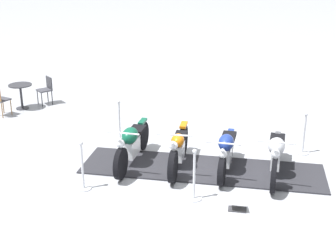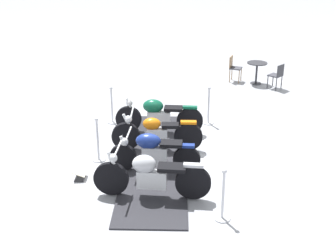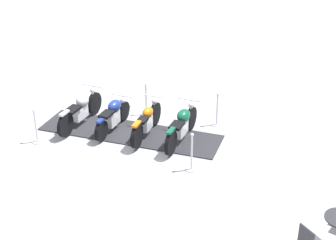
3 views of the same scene
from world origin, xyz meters
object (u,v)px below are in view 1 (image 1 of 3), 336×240
motorcycle_copper (178,149)px  stanchion_left_rear (304,140)px  cafe_table (21,91)px  motorcycle_chrome (276,154)px  cafe_chair_near_table (46,88)px  motorcycle_navy (226,151)px  info_placard (237,206)px  stanchion_right_front (83,173)px  stanchion_right_mid (194,183)px  stanchion_left_front (120,127)px  motorcycle_forest (132,143)px  cafe_chair_across_table (0,99)px

motorcycle_copper → stanchion_left_rear: bearing=115.5°
cafe_table → motorcycle_chrome: bearing=-44.9°
motorcycle_chrome → stanchion_left_rear: bearing=157.2°
stanchion_left_rear → cafe_chair_near_table: 8.12m
stanchion_left_rear → cafe_chair_near_table: (-6.27, 5.16, 0.16)m
motorcycle_navy → cafe_table: 7.29m
stanchion_left_rear → info_placard: 3.29m
stanchion_right_front → stanchion_right_mid: stanchion_right_mid is taller
stanchion_left_front → stanchion_left_rear: stanchion_left_front is taller
stanchion_right_front → info_placard: stanchion_right_front is taller
stanchion_left_rear → cafe_chair_near_table: stanchion_left_rear is taller
stanchion_left_front → cafe_table: bearing=131.2°
motorcycle_copper → info_placard: (0.73, -1.99, -0.40)m
motorcycle_navy → stanchion_left_front: size_ratio=1.74×
stanchion_right_mid → cafe_table: stanchion_right_mid is taller
motorcycle_forest → motorcycle_copper: 1.07m
info_placard → motorcycle_copper: bearing=-48.5°
stanchion_right_mid → info_placard: bearing=-38.3°
motorcycle_copper → motorcycle_navy: bearing=88.9°
stanchion_left_rear → motorcycle_navy: bearing=-163.3°
stanchion_left_front → motorcycle_chrome: bearing=-41.0°
stanchion_right_front → stanchion_left_rear: bearing=9.0°
motorcycle_forest → cafe_table: (-2.87, 4.67, 0.04)m
motorcycle_copper → motorcycle_chrome: bearing=89.3°
motorcycle_navy → stanchion_right_front: size_ratio=1.78×
stanchion_left_rear → motorcycle_copper: bearing=-175.5°
cafe_chair_near_table → cafe_chair_across_table: (-1.27, -0.98, 0.03)m
motorcycle_forest → stanchion_left_rear: stanchion_left_rear is taller
motorcycle_copper → cafe_chair_across_table: bearing=-114.2°
motorcycle_copper → motorcycle_chrome: size_ratio=0.97×
stanchion_right_mid → motorcycle_copper: bearing=90.5°
stanchion_left_front → cafe_chair_near_table: bearing=119.9°
motorcycle_chrome → stanchion_left_front: 4.13m
motorcycle_chrome → cafe_chair_near_table: size_ratio=2.50×
stanchion_left_front → cafe_table: size_ratio=1.40×
motorcycle_forest → stanchion_right_mid: bearing=54.1°
motorcycle_navy → stanchion_left_front: bearing=-112.9°
stanchion_right_mid → cafe_chair_near_table: 7.52m
stanchion_left_front → cafe_chair_near_table: stanchion_left_front is taller
cafe_table → motorcycle_forest: bearing=-58.4°
motorcycle_copper → stanchion_right_front: 2.20m
motorcycle_copper → stanchion_right_front: stanchion_right_front is taller
motorcycle_navy → stanchion_right_mid: stanchion_right_mid is taller
info_placard → cafe_table: size_ratio=0.51×
stanchion_right_front → stanchion_right_mid: 2.29m
motorcycle_copper → cafe_table: bearing=-121.6°
motorcycle_forest → cafe_table: 5.48m
stanchion_right_front → stanchion_right_mid: (2.13, -0.84, 0.00)m
motorcycle_navy → motorcycle_forest: bearing=-86.6°
stanchion_right_front → cafe_table: size_ratio=1.37×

